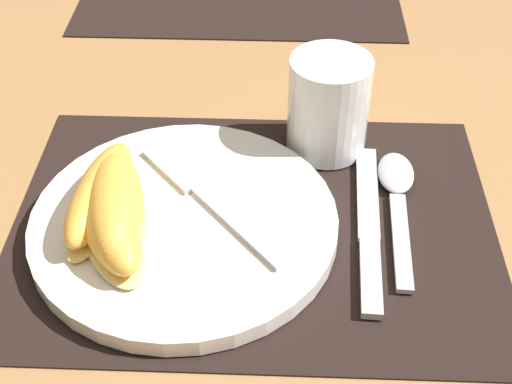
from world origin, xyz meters
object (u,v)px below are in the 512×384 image
at_px(fork, 203,192).
at_px(citrus_wedge_1, 116,208).
at_px(citrus_wedge_0, 100,195).
at_px(citrus_wedge_2, 110,229).
at_px(juice_glass, 328,110).
at_px(plate, 185,223).
at_px(knife, 369,228).
at_px(spoon, 397,190).

xyz_separation_m(fork, citrus_wedge_1, (-0.07, -0.04, 0.02)).
xyz_separation_m(citrus_wedge_0, citrus_wedge_1, (0.02, -0.02, 0.00)).
relative_size(citrus_wedge_0, citrus_wedge_2, 1.14).
distance_m(juice_glass, citrus_wedge_0, 0.23).
xyz_separation_m(plate, juice_glass, (0.12, 0.12, 0.03)).
bearing_deg(juice_glass, citrus_wedge_2, -138.78).
xyz_separation_m(knife, citrus_wedge_1, (-0.21, -0.02, 0.03)).
xyz_separation_m(spoon, citrus_wedge_1, (-0.24, -0.07, 0.03)).
relative_size(fork, citrus_wedge_0, 1.15).
distance_m(juice_glass, spoon, 0.10).
distance_m(fork, citrus_wedge_2, 0.09).
height_order(juice_glass, fork, juice_glass).
bearing_deg(citrus_wedge_2, plate, 31.83).
bearing_deg(spoon, fork, -171.60).
bearing_deg(knife, citrus_wedge_0, 179.91).
distance_m(knife, spoon, 0.06).
relative_size(knife, citrus_wedge_1, 1.50).
height_order(knife, citrus_wedge_2, citrus_wedge_2).
bearing_deg(knife, fork, 170.96).
xyz_separation_m(plate, knife, (0.16, 0.01, -0.01)).
xyz_separation_m(fork, citrus_wedge_0, (-0.08, -0.02, 0.01)).
bearing_deg(citrus_wedge_2, spoon, 19.97).
distance_m(spoon, citrus_wedge_0, 0.26).
xyz_separation_m(plate, fork, (0.01, 0.03, 0.01)).
distance_m(juice_glass, citrus_wedge_1, 0.22).
relative_size(spoon, citrus_wedge_1, 1.26).
xyz_separation_m(plate, citrus_wedge_2, (-0.05, -0.03, 0.02)).
bearing_deg(juice_glass, citrus_wedge_0, -149.00).
bearing_deg(fork, citrus_wedge_0, -164.92).
distance_m(spoon, citrus_wedge_1, 0.25).
height_order(knife, citrus_wedge_0, citrus_wedge_0).
bearing_deg(citrus_wedge_1, spoon, 15.59).
xyz_separation_m(plate, spoon, (0.19, 0.05, -0.00)).
distance_m(plate, juice_glass, 0.18).
distance_m(knife, citrus_wedge_0, 0.23).
height_order(spoon, citrus_wedge_1, citrus_wedge_1).
bearing_deg(citrus_wedge_0, citrus_wedge_1, -47.22).
bearing_deg(fork, knife, -9.04).
relative_size(plate, citrus_wedge_0, 1.90).
distance_m(plate, knife, 0.16).
bearing_deg(knife, juice_glass, 105.80).
bearing_deg(citrus_wedge_2, fork, 42.52).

